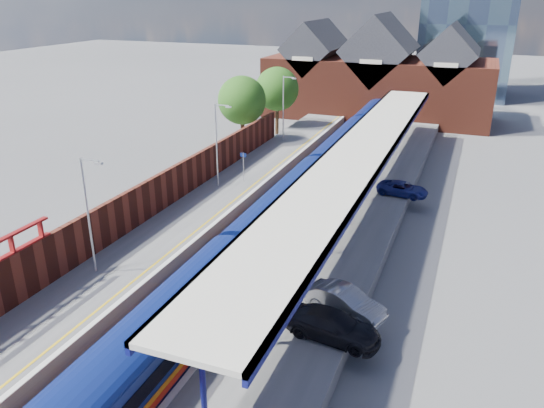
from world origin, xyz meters
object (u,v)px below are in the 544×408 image
at_px(platform_sign, 243,162).
at_px(parked_car_silver, 345,302).
at_px(lamp_post_b, 89,209).
at_px(parked_car_dark, 332,325).
at_px(train, 319,173).
at_px(parked_car_blue, 403,189).
at_px(lamp_post_d, 284,104).
at_px(lamp_post_c, 218,140).

height_order(platform_sign, parked_car_silver, platform_sign).
distance_m(lamp_post_b, parked_car_dark, 14.97).
bearing_deg(train, parked_car_blue, 1.86).
relative_size(train, lamp_post_d, 9.42).
bearing_deg(lamp_post_d, lamp_post_b, -90.00).
relative_size(train, parked_car_dark, 14.09).
distance_m(lamp_post_c, lamp_post_d, 16.00).
bearing_deg(parked_car_blue, platform_sign, 103.45).
distance_m(train, parked_car_blue, 6.98).
bearing_deg(lamp_post_d, train, -58.69).
bearing_deg(parked_car_silver, platform_sign, 57.56).
relative_size(lamp_post_b, parked_car_blue, 1.74).
bearing_deg(parked_car_dark, lamp_post_c, 47.94).
bearing_deg(parked_car_dark, train, 25.98).
bearing_deg(lamp_post_b, parked_car_blue, 52.52).
height_order(train, parked_car_silver, train).
bearing_deg(platform_sign, parked_car_blue, 5.56).
bearing_deg(platform_sign, parked_car_silver, -52.07).
xyz_separation_m(train, parked_car_silver, (6.75, -18.07, -0.42)).
distance_m(platform_sign, parked_car_silver, 21.56).
bearing_deg(lamp_post_b, parked_car_silver, 3.96).
xyz_separation_m(lamp_post_c, parked_car_blue, (14.81, 3.31, -3.43)).
bearing_deg(lamp_post_d, lamp_post_c, -90.00).
height_order(lamp_post_c, parked_car_silver, lamp_post_c).
bearing_deg(platform_sign, parked_car_dark, -55.52).
bearing_deg(parked_car_dark, parked_car_blue, 6.99).
bearing_deg(parked_car_blue, parked_car_silver, -172.75).
bearing_deg(lamp_post_c, train, 21.43).
height_order(lamp_post_d, parked_car_silver, lamp_post_d).
bearing_deg(parked_car_blue, lamp_post_c, 110.49).
distance_m(lamp_post_b, platform_sign, 18.20).
distance_m(lamp_post_b, lamp_post_c, 16.00).
relative_size(train, platform_sign, 26.37).
xyz_separation_m(train, lamp_post_d, (-7.86, 12.92, 2.87)).
distance_m(lamp_post_d, parked_car_dark, 36.40).
xyz_separation_m(lamp_post_c, parked_car_silver, (14.60, -14.99, -3.29)).
bearing_deg(train, parked_car_silver, -69.53).
relative_size(platform_sign, parked_car_blue, 0.62).
distance_m(train, lamp_post_d, 15.39).
bearing_deg(train, lamp_post_d, 121.31).
xyz_separation_m(train, lamp_post_c, (-7.86, -3.08, 2.87)).
xyz_separation_m(lamp_post_b, parked_car_blue, (14.81, 19.31, -3.43)).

